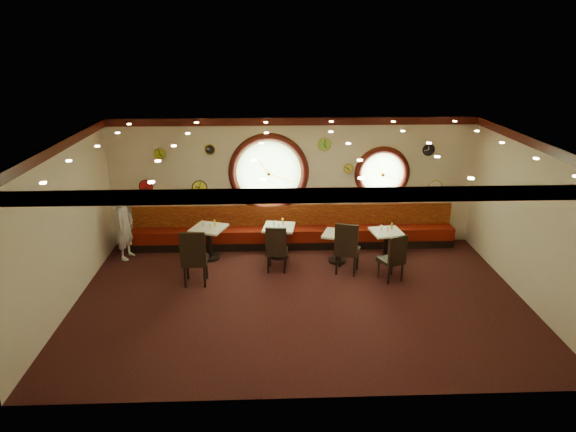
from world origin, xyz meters
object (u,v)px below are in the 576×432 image
Objects in this scene: table_a at (209,239)px; condiment_b_salt at (274,223)px; condiment_b_pepper at (279,225)px; table_b at (279,238)px; chair_c at (347,245)px; chair_d at (394,255)px; chair_b at (276,246)px; condiment_d_bottle at (392,226)px; table_d at (386,242)px; condiment_c_bottle at (341,228)px; table_c at (338,244)px; condiment_a_bottle at (215,223)px; condiment_d_pepper at (388,229)px; waiter at (125,227)px; condiment_d_salt at (381,228)px; condiment_b_bottle at (283,221)px; condiment_c_salt at (337,231)px; condiment_c_pepper at (337,231)px; chair_a at (194,255)px.

condiment_b_salt is (1.53, 0.12, 0.33)m from table_a.
table_b is at bearing 85.95° from condiment_b_pepper.
chair_c is 1.13× the size of chair_d.
chair_b is 2.79m from condiment_d_bottle.
table_d is 1.15× the size of chair_d.
condiment_b_salt is 0.60× the size of condiment_c_bottle.
table_c is 5.13× the size of condiment_a_bottle.
table_b is at bearing 170.95° from condiment_c_bottle.
table_b is 1.07× the size of chair_c.
table_b reaches higher than table_c.
condiment_d_pepper is at bearing -5.96° from condiment_b_pepper.
chair_c is 0.48× the size of waiter.
condiment_a_bottle reaches higher than condiment_d_bottle.
condiment_d_bottle is at bearing 43.50° from table_d.
condiment_d_salt reaches higher than table_c.
condiment_b_bottle reaches higher than condiment_c_bottle.
chair_c is at bearing -78.07° from condiment_c_salt.
table_b is (1.65, 0.04, -0.01)m from table_a.
condiment_c_bottle reaches higher than condiment_c_pepper.
table_b is 2.41m from condiment_d_salt.
condiment_c_pepper is (-1.09, 1.06, 0.15)m from chair_d.
chair_d is 5.99× the size of condiment_b_pepper.
condiment_b_pepper is 2.64m from condiment_d_bottle.
condiment_b_bottle is at bearing 159.36° from chair_c.
table_c is at bearing -15.75° from condiment_b_salt.
condiment_c_pepper is 0.07× the size of waiter.
condiment_d_pepper is at bearing 50.25° from chair_c.
condiment_c_bottle is 5.07m from waiter.
chair_b reaches higher than condiment_c_salt.
condiment_a_bottle reaches higher than condiment_c_bottle.
table_b is 7.44× the size of condiment_b_salt.
condiment_b_salt is at bearing 170.74° from condiment_d_pepper.
condiment_b_pepper is at bearing 169.89° from condiment_c_pepper.
condiment_d_pepper reaches higher than condiment_c_salt.
chair_c is 7.05× the size of condiment_d_pepper.
condiment_d_salt is (2.38, -0.26, 0.31)m from table_b.
table_c is at bearing -10.40° from condiment_b_pepper.
condiment_b_pepper is at bearing -78.35° from waiter.
condiment_b_pepper reaches higher than condiment_c_pepper.
table_a is 4.15m from table_d.
condiment_d_salt is at bearing 19.52° from chair_b.
condiment_b_salt is at bearing 164.45° from condiment_c_pepper.
condiment_d_bottle reaches higher than condiment_c_pepper.
condiment_b_salt is 0.98× the size of condiment_b_pepper.
condiment_b_bottle is (-2.33, 1.51, 0.24)m from chair_d.
table_a is 3.01m from condiment_c_pepper.
table_d is 0.33m from condiment_d_pepper.
chair_b is at bearing 143.36° from chair_d.
condiment_b_bottle is (-1.26, 0.46, 0.40)m from table_c.
chair_a is at bearing -96.76° from table_a.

